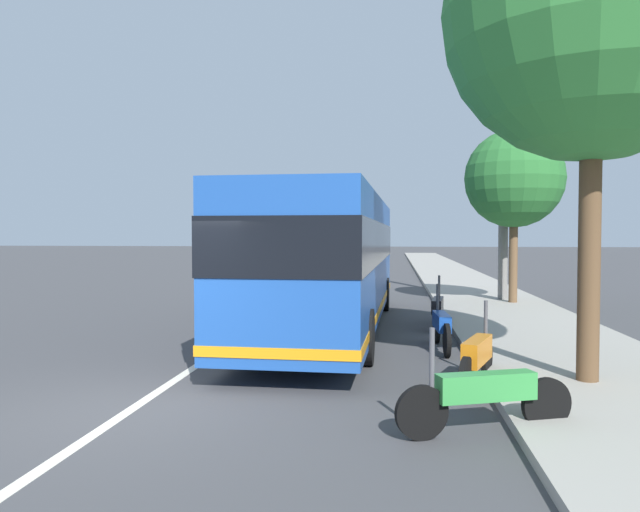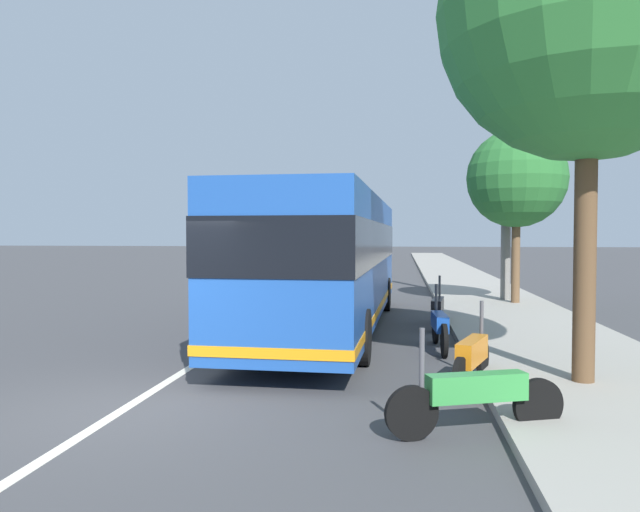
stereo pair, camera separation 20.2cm
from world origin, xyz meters
TOP-DOWN VIEW (x-y plane):
  - ground_plane at (0.00, 0.00)m, footprint 220.00×220.00m
  - sidewalk_curb at (10.00, -6.59)m, footprint 110.00×3.60m
  - lane_divider_line at (10.00, 0.00)m, footprint 110.00×0.16m
  - coach_bus at (6.84, -1.92)m, footprint 12.10×2.80m
  - motorcycle_far_end at (-0.55, -4.46)m, footprint 0.82×2.08m
  - motorcycle_nearest_curb at (1.68, -4.68)m, footprint 1.99×0.77m
  - motorcycle_angled at (4.57, -4.38)m, footprint 2.13×0.30m
  - motorcycle_by_tree at (7.64, -4.52)m, footprint 2.25×0.40m
  - car_behind_bus at (32.44, 1.68)m, footprint 4.62×1.90m
  - car_far_distant at (39.61, 2.25)m, footprint 4.66×1.98m
  - car_side_street at (44.42, 2.17)m, footprint 4.37×1.84m
  - car_ahead_same_lane at (45.77, -1.71)m, footprint 4.79×2.10m
  - roadside_tree_near_camera at (1.70, -6.28)m, footprint 4.35×4.35m
  - roadside_tree_mid_block at (12.15, -7.22)m, footprint 3.12×3.12m
  - utility_pole at (13.09, -7.07)m, footprint 0.32×0.32m

SIDE VIEW (x-z plane):
  - ground_plane at x=0.00m, z-range 0.00..0.00m
  - lane_divider_line at x=10.00m, z-range 0.00..0.01m
  - sidewalk_curb at x=10.00m, z-range 0.00..0.14m
  - motorcycle_by_tree at x=7.64m, z-range -0.16..1.08m
  - motorcycle_nearest_curb at x=1.68m, z-range -0.16..1.09m
  - motorcycle_far_end at x=-0.55m, z-range -0.17..1.09m
  - motorcycle_angled at x=4.57m, z-range -0.17..1.10m
  - car_side_street at x=44.42m, z-range -0.04..1.40m
  - car_behind_bus at x=32.44m, z-range -0.04..1.45m
  - car_ahead_same_lane at x=45.77m, z-range -0.02..1.43m
  - car_far_distant at x=39.61m, z-range -0.03..1.44m
  - coach_bus at x=6.84m, z-range 0.20..3.36m
  - utility_pole at x=13.09m, z-range 0.00..7.87m
  - roadside_tree_mid_block at x=12.15m, z-range 1.25..6.90m
  - roadside_tree_near_camera at x=1.70m, z-range 1.67..9.39m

